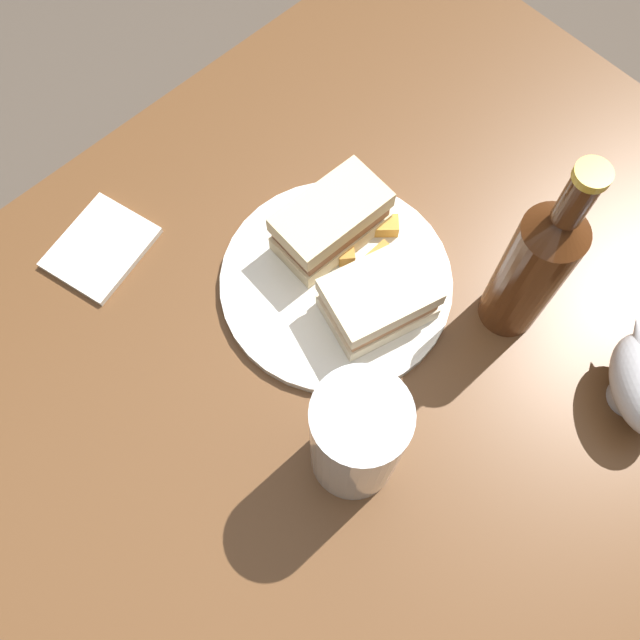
# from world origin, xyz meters

# --- Properties ---
(ground_plane) EXTENTS (6.00, 6.00, 0.00)m
(ground_plane) POSITION_xyz_m (0.00, 0.00, 0.00)
(ground_plane) COLOR #4C4238
(dining_table) EXTENTS (1.15, 0.78, 0.77)m
(dining_table) POSITION_xyz_m (0.00, 0.00, 0.39)
(dining_table) COLOR brown
(dining_table) RESTS_ON ground
(plate) EXTENTS (0.25, 0.25, 0.01)m
(plate) POSITION_xyz_m (-0.10, -0.06, 0.78)
(plate) COLOR silver
(plate) RESTS_ON dining_table
(sandwich_half_left) EXTENTS (0.12, 0.10, 0.06)m
(sandwich_half_left) POSITION_xyz_m (-0.11, -0.00, 0.81)
(sandwich_half_left) COLOR beige
(sandwich_half_left) RESTS_ON plate
(sandwich_half_right) EXTENTS (0.12, 0.07, 0.06)m
(sandwich_half_right) POSITION_xyz_m (-0.13, -0.10, 0.82)
(sandwich_half_right) COLOR beige
(sandwich_half_right) RESTS_ON plate
(potato_wedge_front) EXTENTS (0.04, 0.02, 0.02)m
(potato_wedge_front) POSITION_xyz_m (-0.14, -0.04, 0.79)
(potato_wedge_front) COLOR #B77F33
(potato_wedge_front) RESTS_ON plate
(potato_wedge_middle) EXTENTS (0.04, 0.03, 0.02)m
(potato_wedge_middle) POSITION_xyz_m (-0.16, -0.10, 0.79)
(potato_wedge_middle) COLOR gold
(potato_wedge_middle) RESTS_ON plate
(potato_wedge_back) EXTENTS (0.05, 0.05, 0.02)m
(potato_wedge_back) POSITION_xyz_m (-0.17, -0.07, 0.79)
(potato_wedge_back) COLOR gold
(potato_wedge_back) RESTS_ON plate
(potato_wedge_left_edge) EXTENTS (0.04, 0.04, 0.02)m
(potato_wedge_left_edge) POSITION_xyz_m (-0.13, -0.08, 0.79)
(potato_wedge_left_edge) COLOR #B77F33
(potato_wedge_left_edge) RESTS_ON plate
(potato_wedge_right_edge) EXTENTS (0.05, 0.05, 0.02)m
(potato_wedge_right_edge) POSITION_xyz_m (-0.14, -0.02, 0.80)
(potato_wedge_right_edge) COLOR #B77F33
(potato_wedge_right_edge) RESTS_ON plate
(pint_glass) EXTENTS (0.08, 0.08, 0.17)m
(pint_glass) POSITION_xyz_m (0.02, 0.09, 0.84)
(pint_glass) COLOR white
(pint_glass) RESTS_ON dining_table
(cider_bottle) EXTENTS (0.06, 0.06, 0.26)m
(cider_bottle) POSITION_xyz_m (-0.21, 0.09, 0.88)
(cider_bottle) COLOR #47230F
(cider_bottle) RESTS_ON dining_table
(napkin) EXTENTS (0.13, 0.11, 0.01)m
(napkin) POSITION_xyz_m (0.06, -0.27, 0.78)
(napkin) COLOR silver
(napkin) RESTS_ON dining_table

